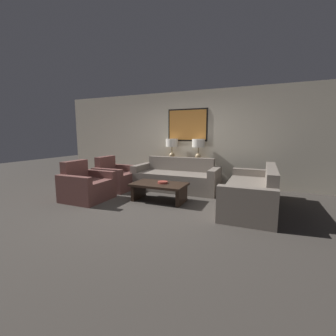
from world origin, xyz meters
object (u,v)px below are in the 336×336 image
at_px(console_table, 185,172).
at_px(armchair_near_camera, 86,187).
at_px(couch_by_side, 252,193).
at_px(table_lamp_right, 198,145).
at_px(decorative_bowl, 163,182).
at_px(coffee_table, 159,188).
at_px(armchair_near_back_wall, 115,178).
at_px(couch_by_back_wall, 176,179).
at_px(table_lamp_left, 172,145).

xyz_separation_m(console_table, armchair_near_camera, (-1.50, -2.30, -0.07)).
distance_m(couch_by_side, armchair_near_camera, 3.49).
distance_m(table_lamp_right, decorative_bowl, 1.90).
height_order(coffee_table, armchair_near_back_wall, armchair_near_back_wall).
bearing_deg(armchair_near_back_wall, couch_by_back_wall, 21.08).
bearing_deg(table_lamp_right, armchair_near_back_wall, -146.72).
height_order(table_lamp_right, armchair_near_back_wall, table_lamp_right).
height_order(couch_by_side, armchair_near_back_wall, armchair_near_back_wall).
relative_size(table_lamp_right, decorative_bowl, 2.72).
bearing_deg(armchair_near_camera, couch_by_back_wall, 47.63).
height_order(console_table, coffee_table, console_table).
relative_size(decorative_bowl, armchair_near_camera, 0.23).
bearing_deg(armchair_near_camera, table_lamp_left, 64.43).
distance_m(coffee_table, armchair_near_camera, 1.62).
xyz_separation_m(decorative_bowl, armchair_near_camera, (-1.59, -0.57, -0.12)).
xyz_separation_m(table_lamp_left, armchair_near_camera, (-1.10, -2.30, -0.84)).
bearing_deg(console_table, armchair_near_camera, -123.00).
distance_m(console_table, armchair_near_back_wall, 1.95).
distance_m(table_lamp_left, coffee_table, 2.01).
xyz_separation_m(couch_by_side, decorative_bowl, (-1.80, -0.28, 0.12)).
bearing_deg(couch_by_back_wall, coffee_table, -88.42).
relative_size(decorative_bowl, armchair_near_back_wall, 0.23).
xyz_separation_m(coffee_table, armchair_near_back_wall, (-1.53, 0.53, 0.01)).
relative_size(console_table, decorative_bowl, 5.80).
xyz_separation_m(console_table, table_lamp_right, (0.39, 0.00, 0.78)).
height_order(table_lamp_right, armchair_near_camera, table_lamp_right).
bearing_deg(table_lamp_right, couch_by_back_wall, -120.69).
xyz_separation_m(couch_by_back_wall, coffee_table, (0.03, -1.11, -0.00)).
distance_m(couch_by_back_wall, armchair_near_camera, 2.22).
height_order(table_lamp_right, couch_by_side, table_lamp_right).
height_order(couch_by_back_wall, armchair_near_back_wall, armchair_near_back_wall).
bearing_deg(coffee_table, table_lamp_right, 78.41).
distance_m(armchair_near_back_wall, armchair_near_camera, 1.06).
xyz_separation_m(console_table, armchair_near_back_wall, (-1.50, -1.24, -0.07)).
relative_size(console_table, coffee_table, 1.07).
height_order(table_lamp_left, armchair_near_camera, table_lamp_left).
bearing_deg(couch_by_side, armchair_near_back_wall, 176.41).
distance_m(couch_by_side, decorative_bowl, 1.82).
bearing_deg(couch_by_back_wall, armchair_near_camera, -132.37).
bearing_deg(couch_by_back_wall, armchair_near_back_wall, -158.92).
xyz_separation_m(table_lamp_left, table_lamp_right, (0.79, 0.00, 0.00)).
relative_size(couch_by_back_wall, couch_by_side, 1.00).
height_order(couch_by_back_wall, decorative_bowl, couch_by_back_wall).
relative_size(couch_by_side, coffee_table, 1.90).
bearing_deg(armchair_near_back_wall, table_lamp_right, 33.28).
xyz_separation_m(table_lamp_right, couch_by_back_wall, (-0.39, -0.66, -0.85)).
relative_size(coffee_table, decorative_bowl, 5.39).
bearing_deg(decorative_bowl, table_lamp_left, 105.75).
xyz_separation_m(table_lamp_left, armchair_near_back_wall, (-1.10, -1.24, -0.84)).
distance_m(table_lamp_right, couch_by_back_wall, 1.15).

